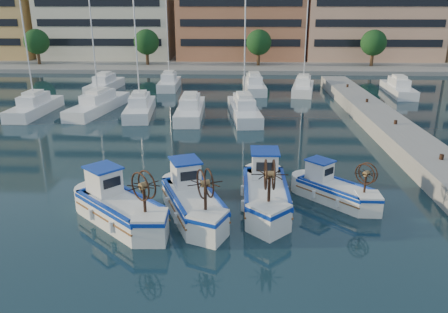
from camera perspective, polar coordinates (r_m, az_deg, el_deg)
ground at (r=20.41m, az=-2.37°, el=-8.60°), size 300.00×300.00×0.00m
quay at (r=29.75m, az=24.86°, el=-0.17°), size 3.00×60.00×1.20m
yacht_marina at (r=46.24m, az=-3.38°, el=7.76°), size 39.61×22.75×11.50m
fishing_boat_a at (r=20.64m, az=-13.58°, el=-6.21°), size 4.82×4.65×3.07m
fishing_boat_b at (r=20.77m, az=-4.15°, el=-5.52°), size 3.65×5.13×3.09m
fishing_boat_c at (r=21.63m, az=5.44°, el=-4.39°), size 2.19×5.24×3.26m
fishing_boat_d at (r=22.98m, az=14.11°, el=-4.04°), size 3.84×3.88×2.50m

